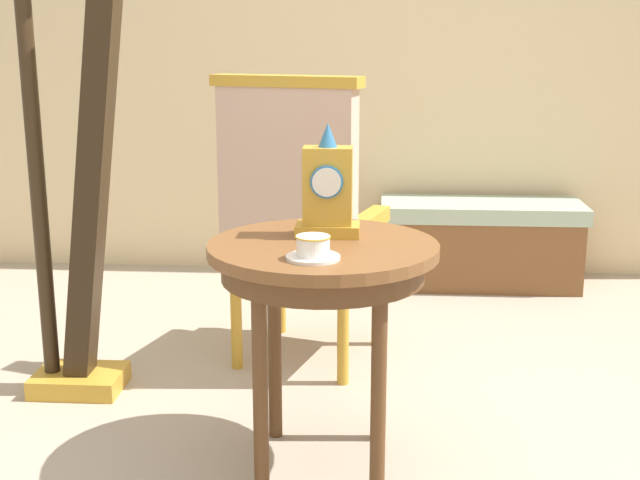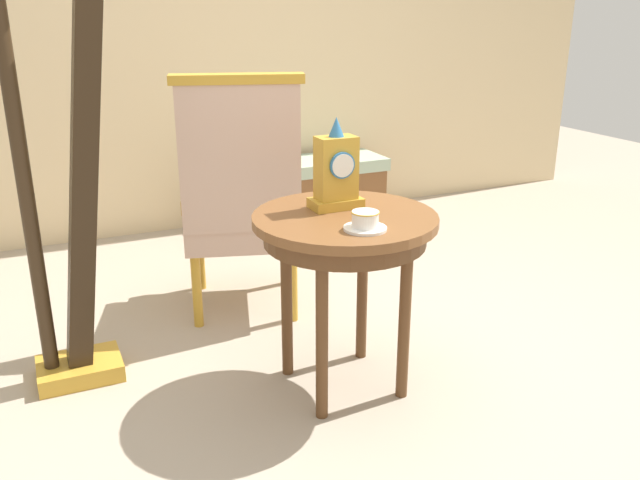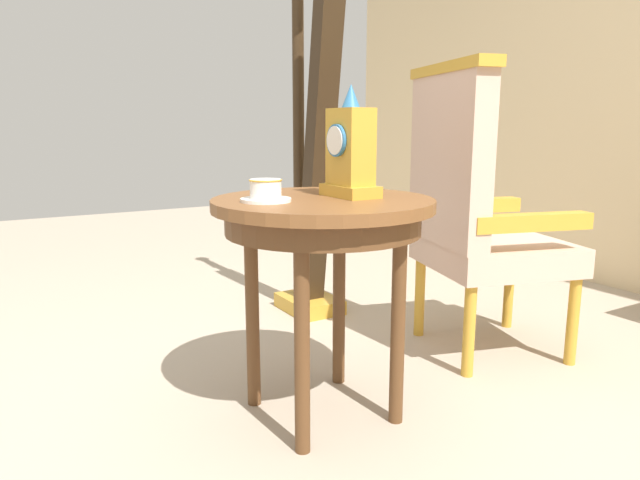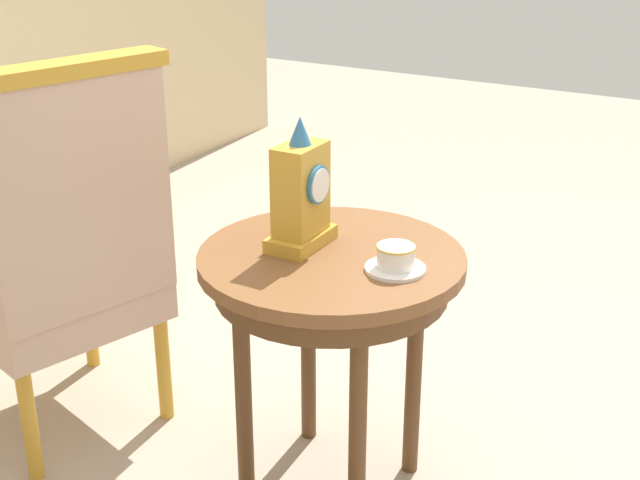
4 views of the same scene
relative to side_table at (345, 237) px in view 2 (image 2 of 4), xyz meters
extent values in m
plane|color=tan|center=(0.09, -0.01, -0.61)|extent=(10.00, 10.00, 0.00)
cube|color=beige|center=(0.09, 2.24, 0.79)|extent=(6.00, 0.10, 2.80)
cylinder|color=brown|center=(0.00, 0.00, 0.07)|extent=(0.67, 0.67, 0.03)
cylinder|color=#56351C|center=(0.00, 0.00, 0.02)|extent=(0.59, 0.59, 0.07)
cylinder|color=#56351C|center=(0.17, 0.17, -0.28)|extent=(0.04, 0.04, 0.66)
cylinder|color=#56351C|center=(-0.17, 0.17, -0.28)|extent=(0.04, 0.04, 0.66)
cylinder|color=#56351C|center=(-0.17, -0.17, -0.28)|extent=(0.04, 0.04, 0.66)
cylinder|color=#56351C|center=(0.17, -0.17, -0.28)|extent=(0.04, 0.04, 0.66)
cylinder|color=white|center=(-0.02, -0.18, 0.09)|extent=(0.15, 0.15, 0.01)
cylinder|color=white|center=(-0.02, -0.18, 0.12)|extent=(0.09, 0.09, 0.05)
torus|color=gold|center=(-0.02, -0.18, 0.15)|extent=(0.10, 0.10, 0.00)
cube|color=gold|center=(0.01, 0.09, 0.10)|extent=(0.19, 0.11, 0.04)
cube|color=gold|center=(0.01, 0.09, 0.24)|extent=(0.14, 0.09, 0.23)
cylinder|color=teal|center=(0.01, 0.04, 0.26)|extent=(0.10, 0.01, 0.10)
cylinder|color=white|center=(0.01, 0.04, 0.26)|extent=(0.08, 0.00, 0.08)
cone|color=teal|center=(0.01, 0.09, 0.39)|extent=(0.06, 0.06, 0.07)
cube|color=#CCA893|center=(-0.11, 0.88, -0.21)|extent=(0.65, 0.65, 0.11)
cube|color=#CCA893|center=(-0.18, 0.67, 0.17)|extent=(0.52, 0.23, 0.64)
cube|color=gold|center=(-0.18, 0.67, 0.51)|extent=(0.57, 0.26, 0.04)
cube|color=gold|center=(0.11, 0.81, -0.04)|extent=(0.20, 0.47, 0.06)
cube|color=gold|center=(-0.33, 0.94, -0.04)|extent=(0.20, 0.47, 0.06)
cylinder|color=gold|center=(0.16, 1.03, -0.44)|extent=(0.04, 0.04, 0.35)
cylinder|color=gold|center=(-0.26, 1.15, -0.44)|extent=(0.04, 0.04, 0.35)
cylinder|color=gold|center=(0.04, 0.60, -0.44)|extent=(0.04, 0.04, 0.35)
cylinder|color=gold|center=(-0.39, 0.73, -0.44)|extent=(0.04, 0.04, 0.35)
cube|color=gold|center=(-0.94, 0.48, -0.58)|extent=(0.32, 0.24, 0.07)
cylinder|color=#332314|center=(-1.04, 0.48, 0.26)|extent=(0.06, 0.06, 1.60)
cube|color=black|center=(-0.84, 0.48, 0.19)|extent=(0.28, 0.11, 1.47)
cube|color=#9EB299|center=(0.69, 1.94, -0.21)|extent=(1.03, 0.40, 0.08)
cube|color=brown|center=(0.69, 1.94, -0.43)|extent=(0.99, 0.38, 0.36)
camera|label=1|loc=(0.15, -2.36, 0.67)|focal=47.38mm
camera|label=2|loc=(-1.02, -2.05, 0.79)|focal=37.40mm
camera|label=3|loc=(1.47, -0.88, 0.29)|focal=32.11mm
camera|label=4|loc=(-1.78, -0.98, 0.96)|focal=49.85mm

